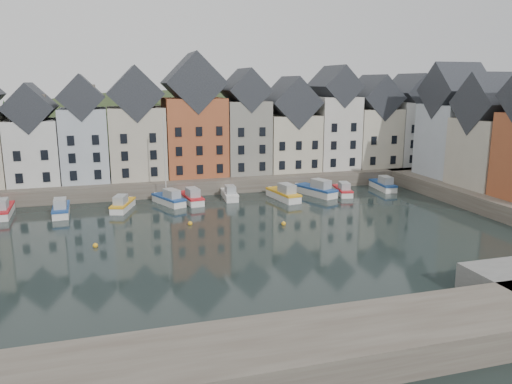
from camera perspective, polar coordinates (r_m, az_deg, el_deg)
name	(u,v)px	position (r m, az deg, el deg)	size (l,w,h in m)	color
ground	(243,243)	(49.49, -1.46, -5.89)	(260.00, 260.00, 0.00)	black
far_quay	(193,178)	(77.73, -7.22, 1.57)	(90.00, 16.00, 2.00)	#4E443B
near_wall	(167,372)	(27.65, -10.17, -19.64)	(50.00, 6.00, 2.00)	#4E443B
hillside	(175,244)	(107.48, -9.21, -5.86)	(153.60, 70.40, 64.00)	#29391C
far_terrace	(215,128)	(75.26, -4.70, 7.33)	(72.37, 8.16, 17.78)	beige
right_terrace	(494,134)	(72.23, 25.55, 5.97)	(8.30, 24.25, 16.36)	#AAB2BC
mooring_buoys	(194,230)	(53.63, -7.09, -4.36)	(20.50, 5.50, 0.50)	gold
boat_a	(3,210)	(66.34, -26.98, -1.86)	(2.19, 6.33, 2.40)	silver
boat_b	(61,209)	(64.13, -21.40, -1.84)	(2.09, 6.08, 2.31)	silver
boat_c	(122,205)	(64.11, -15.01, -1.43)	(3.43, 5.94, 2.18)	silver
boat_d	(169,199)	(65.67, -9.88, -0.77)	(4.03, 6.25, 11.47)	silver
boat_e	(191,198)	(66.17, -7.41, -0.64)	(2.74, 6.21, 2.30)	silver
boat_f	(230,194)	(67.97, -3.03, -0.25)	(2.10, 5.62, 2.12)	silver
boat_g	(284,194)	(67.40, 3.21, -0.25)	(3.08, 6.82, 2.53)	silver
boat_h	(317,190)	(70.34, 6.96, 0.23)	(4.35, 7.09, 2.60)	silver
boat_i	(343,190)	(71.36, 9.90, 0.19)	(2.71, 5.66, 2.09)	silver
boat_j	(383,185)	(75.98, 14.35, 0.78)	(2.44, 6.18, 2.32)	silver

